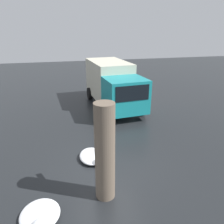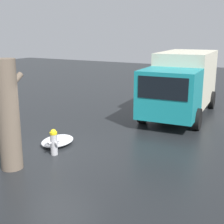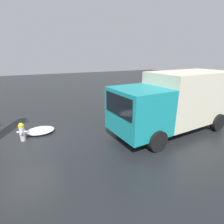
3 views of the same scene
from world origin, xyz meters
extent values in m
plane|color=black|center=(0.00, 0.00, 0.00)|extent=(60.00, 60.00, 0.00)
cylinder|color=#B7B7BC|center=(0.00, 0.00, 0.35)|extent=(0.23, 0.23, 0.70)
cylinder|color=yellow|center=(0.00, 0.00, 0.74)|extent=(0.24, 0.24, 0.07)
sphere|color=yellow|center=(0.00, 0.00, 0.77)|extent=(0.20, 0.20, 0.20)
cylinder|color=#B7B7BC|center=(-0.05, -0.16, 0.43)|extent=(0.14, 0.13, 0.11)
cylinder|color=#B7B7BC|center=(0.16, -0.05, 0.43)|extent=(0.12, 0.11, 0.09)
cylinder|color=#B7B7BC|center=(-0.16, 0.05, 0.43)|extent=(0.12, 0.11, 0.09)
cube|color=teal|center=(4.80, -2.18, 1.44)|extent=(2.30, 2.50, 1.97)
cube|color=black|center=(3.73, -2.27, 1.83)|extent=(0.18, 1.96, 0.87)
cube|color=beige|center=(8.01, -1.93, 1.71)|extent=(4.47, 2.67, 2.53)
cylinder|color=black|center=(5.00, -3.34, 0.45)|extent=(0.92, 0.35, 0.90)
cylinder|color=black|center=(4.82, -1.01, 0.45)|extent=(0.92, 0.35, 0.90)
cylinder|color=black|center=(9.17, -3.02, 0.45)|extent=(0.92, 0.35, 0.90)
cylinder|color=black|center=(8.99, -0.68, 0.45)|extent=(0.92, 0.35, 0.90)
ellipsoid|color=white|center=(0.79, 0.51, 0.14)|extent=(1.33, 0.98, 0.27)
camera|label=1|loc=(-7.02, 1.59, 5.15)|focal=35.00mm
camera|label=2|loc=(-7.39, -6.36, 3.89)|focal=50.00mm
camera|label=3|loc=(0.63, -8.31, 3.78)|focal=28.00mm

